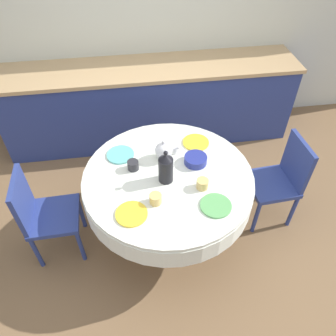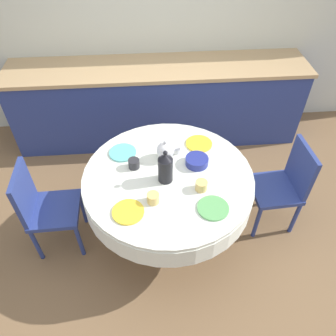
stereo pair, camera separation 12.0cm
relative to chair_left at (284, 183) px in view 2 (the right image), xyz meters
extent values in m
plane|color=brown|center=(-1.01, -0.06, -0.48)|extent=(12.00, 12.00, 0.00)
cube|color=beige|center=(-1.01, 1.70, 0.82)|extent=(7.00, 0.05, 2.60)
cube|color=navy|center=(-1.01, 1.37, -0.04)|extent=(3.20, 0.60, 0.87)
cube|color=tan|center=(-1.01, 1.37, 0.41)|extent=(3.24, 0.64, 0.04)
cylinder|color=brown|center=(-1.01, -0.06, -0.46)|extent=(0.44, 0.44, 0.04)
cylinder|color=brown|center=(-1.01, -0.06, -0.20)|extent=(0.11, 0.11, 0.48)
cylinder|color=silver|center=(-1.01, -0.06, 0.13)|extent=(1.35, 1.35, 0.18)
cylinder|color=silver|center=(-1.01, -0.06, 0.23)|extent=(1.34, 1.34, 0.03)
cube|color=navy|center=(-0.07, 0.00, -0.06)|extent=(0.42, 0.42, 0.04)
cube|color=navy|center=(0.11, 0.01, 0.17)|extent=(0.06, 0.38, 0.43)
cylinder|color=navy|center=(-0.24, -0.19, -0.28)|extent=(0.04, 0.04, 0.40)
cylinder|color=navy|center=(-0.26, 0.16, -0.28)|extent=(0.04, 0.04, 0.40)
cylinder|color=navy|center=(0.11, -0.17, -0.28)|extent=(0.04, 0.04, 0.40)
cylinder|color=navy|center=(0.09, 0.18, -0.28)|extent=(0.04, 0.04, 0.40)
cube|color=navy|center=(-1.95, -0.09, -0.06)|extent=(0.41, 0.41, 0.04)
cube|color=navy|center=(-2.14, -0.09, 0.17)|extent=(0.05, 0.38, 0.43)
cylinder|color=navy|center=(-1.78, 0.09, -0.28)|extent=(0.04, 0.04, 0.40)
cylinder|color=navy|center=(-1.77, -0.26, -0.28)|extent=(0.04, 0.04, 0.40)
cylinder|color=navy|center=(-2.14, 0.08, -0.28)|extent=(0.04, 0.04, 0.40)
cylinder|color=navy|center=(-2.13, -0.27, -0.28)|extent=(0.04, 0.04, 0.40)
cylinder|color=yellow|center=(-1.32, -0.40, 0.25)|extent=(0.23, 0.23, 0.01)
cylinder|color=#DBB766|center=(-1.14, -0.32, 0.28)|extent=(0.09, 0.09, 0.08)
cylinder|color=#5BA85B|center=(-0.72, -0.42, 0.25)|extent=(0.23, 0.23, 0.01)
cylinder|color=#DBB766|center=(-0.78, -0.23, 0.28)|extent=(0.09, 0.09, 0.08)
cylinder|color=#60BCB7|center=(-1.37, 0.23, 0.25)|extent=(0.23, 0.23, 0.01)
cylinder|color=#28282D|center=(-1.28, 0.05, 0.28)|extent=(0.09, 0.09, 0.08)
cylinder|color=yellow|center=(-0.72, 0.29, 0.25)|extent=(0.23, 0.23, 0.01)
cylinder|color=white|center=(-0.93, 0.21, 0.28)|extent=(0.09, 0.09, 0.08)
cylinder|color=black|center=(-1.04, -0.11, 0.35)|extent=(0.11, 0.11, 0.21)
cone|color=black|center=(-1.04, -0.11, 0.48)|extent=(0.10, 0.10, 0.05)
sphere|color=black|center=(-1.04, -0.11, 0.52)|extent=(0.03, 0.03, 0.03)
cylinder|color=white|center=(-1.02, 0.14, 0.25)|extent=(0.08, 0.08, 0.01)
sphere|color=white|center=(-1.02, 0.14, 0.33)|extent=(0.14, 0.14, 0.14)
cylinder|color=white|center=(-0.94, 0.14, 0.34)|extent=(0.08, 0.03, 0.05)
sphere|color=white|center=(-1.02, 0.14, 0.42)|extent=(0.03, 0.03, 0.03)
cylinder|color=navy|center=(-0.77, 0.05, 0.28)|extent=(0.19, 0.19, 0.06)
camera|label=1|loc=(-1.27, -1.83, 2.08)|focal=35.00mm
camera|label=2|loc=(-1.15, -1.84, 2.08)|focal=35.00mm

